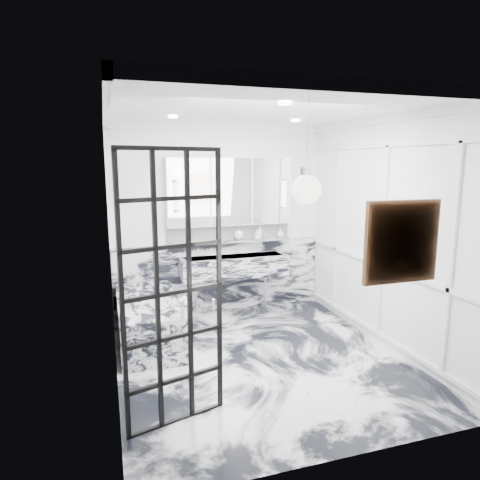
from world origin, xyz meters
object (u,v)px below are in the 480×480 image
object	(u,v)px
trough_sink	(234,266)
mirror_cabinet	(230,192)
bathtub	(149,320)
crittall_door	(174,293)

from	to	relation	value
trough_sink	mirror_cabinet	world-z (taller)	mirror_cabinet
bathtub	mirror_cabinet	bearing A→B (deg)	32.06
crittall_door	mirror_cabinet	bearing A→B (deg)	48.59
crittall_door	trough_sink	xyz separation A→B (m)	(1.27, 2.48, -0.45)
mirror_cabinet	crittall_door	bearing A→B (deg)	-115.51
crittall_door	bathtub	world-z (taller)	crittall_door
trough_sink	mirror_cabinet	distance (m)	1.10
crittall_door	mirror_cabinet	distance (m)	3.01
trough_sink	bathtub	xyz separation A→B (m)	(-1.33, -0.66, -0.45)
bathtub	trough_sink	bearing A→B (deg)	26.48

